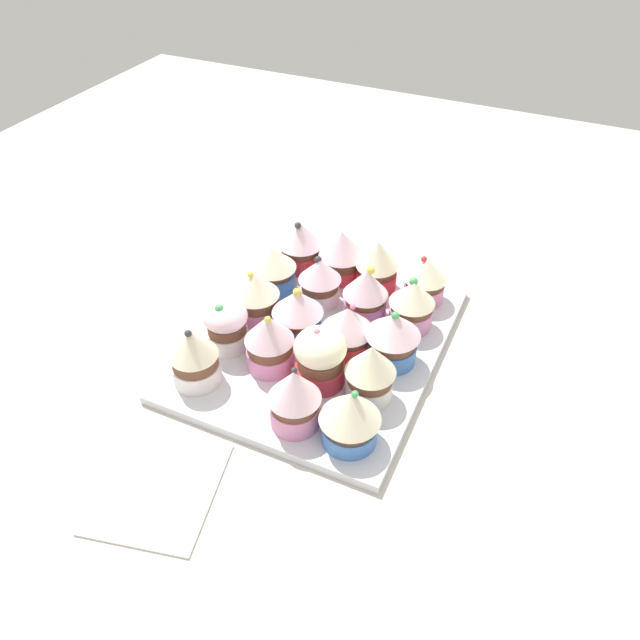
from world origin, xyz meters
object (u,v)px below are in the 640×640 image
at_px(cupcake_13, 341,254).
at_px(cupcake_16, 255,298).
at_px(cupcake_6, 320,357).
at_px(cupcake_7, 347,329).
at_px(cupcake_10, 269,341).
at_px(cupcake_8, 366,293).
at_px(cupcake_14, 194,356).
at_px(cupcake_4, 425,279).
at_px(cupcake_12, 320,280).
at_px(cupcake_11, 298,312).
at_px(cupcake_18, 301,244).
at_px(cupcake_2, 392,338).
at_px(cupcake_5, 294,397).
at_px(cupcake_3, 412,304).
at_px(cupcake_1, 370,371).
at_px(cupcake_15, 226,325).
at_px(napkin, 158,487).
at_px(cupcake_0, 350,416).
at_px(cupcake_9, 377,265).
at_px(cupcake_17, 273,269).
at_px(baking_tray, 320,341).

distance_m(cupcake_13, cupcake_16, 0.15).
bearing_deg(cupcake_6, cupcake_7, -7.33).
distance_m(cupcake_10, cupcake_13, 0.21).
bearing_deg(cupcake_8, cupcake_14, 145.17).
distance_m(cupcake_4, cupcake_12, 0.14).
distance_m(cupcake_11, cupcake_14, 0.14).
xyz_separation_m(cupcake_7, cupcake_18, (0.14, 0.13, 0.00)).
relative_size(cupcake_2, cupcake_5, 0.94).
bearing_deg(cupcake_11, cupcake_3, -57.66).
distance_m(cupcake_4, cupcake_14, 0.33).
xyz_separation_m(cupcake_1, cupcake_3, (0.14, -0.00, -0.01)).
xyz_separation_m(cupcake_15, cupcake_18, (0.19, -0.01, 0.01)).
xyz_separation_m(cupcake_8, napkin, (-0.34, 0.10, -0.05)).
distance_m(cupcake_0, cupcake_5, 0.06).
relative_size(cupcake_8, cupcake_16, 1.02).
relative_size(cupcake_1, cupcake_10, 0.97).
relative_size(cupcake_6, cupcake_9, 1.03).
bearing_deg(cupcake_5, cupcake_13, 12.79).
relative_size(cupcake_15, cupcake_17, 1.02).
xyz_separation_m(cupcake_4, cupcake_14, (-0.26, 0.20, 0.00)).
bearing_deg(cupcake_0, cupcake_11, 44.00).
distance_m(cupcake_4, cupcake_8, 0.09).
bearing_deg(cupcake_9, baking_tray, 168.50).
height_order(cupcake_5, cupcake_13, cupcake_5).
height_order(cupcake_0, cupcake_8, cupcake_8).
bearing_deg(baking_tray, cupcake_10, 154.29).
height_order(cupcake_0, cupcake_2, cupcake_2).
bearing_deg(cupcake_10, cupcake_17, 26.53).
distance_m(cupcake_1, cupcake_4, 0.20).
xyz_separation_m(cupcake_11, cupcake_15, (-0.06, 0.07, -0.00)).
distance_m(cupcake_3, napkin, 0.38).
bearing_deg(cupcake_14, cupcake_17, 0.42).
bearing_deg(cupcake_12, cupcake_11, -177.15).
height_order(baking_tray, cupcake_15, cupcake_15).
bearing_deg(cupcake_15, cupcake_12, -27.48).
bearing_deg(cupcake_13, cupcake_6, -163.50).
bearing_deg(cupcake_12, cupcake_6, -155.14).
bearing_deg(cupcake_14, cupcake_3, -44.50).
bearing_deg(napkin, cupcake_0, -49.86).
xyz_separation_m(cupcake_3, napkin, (-0.34, 0.16, -0.04)).
relative_size(cupcake_0, cupcake_4, 1.09).
bearing_deg(cupcake_7, cupcake_1, -138.77).
relative_size(cupcake_5, cupcake_18, 1.05).
bearing_deg(cupcake_12, baking_tray, -155.14).
bearing_deg(cupcake_7, cupcake_2, -86.20).
bearing_deg(cupcake_2, cupcake_18, 54.07).
relative_size(cupcake_10, napkin, 0.60).
xyz_separation_m(cupcake_2, cupcake_5, (-0.14, 0.06, 0.00)).
xyz_separation_m(cupcake_4, cupcake_17, (-0.07, 0.20, 0.00)).
height_order(cupcake_3, cupcake_15, cupcake_3).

